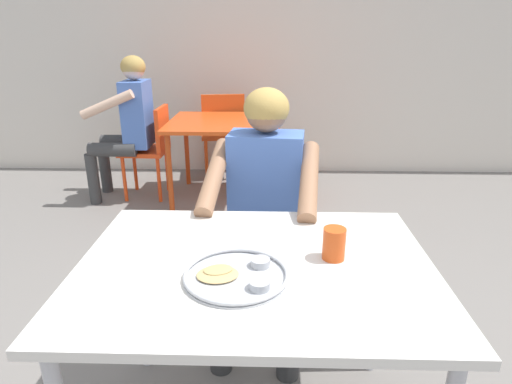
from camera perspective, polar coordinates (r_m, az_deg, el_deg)
name	(u,v)px	position (r m, az deg, el deg)	size (l,w,h in m)	color
back_wall	(272,3)	(4.62, 2.09, 23.70)	(12.00, 0.12, 3.40)	silver
table_foreground	(255,283)	(1.44, -0.08, -11.93)	(1.14, 0.85, 0.74)	silver
thali_tray	(237,275)	(1.32, -2.56, -10.86)	(0.32, 0.32, 0.03)	#B7BABF
drinking_cup	(334,243)	(1.42, 10.27, -6.60)	(0.07, 0.07, 0.11)	#D84C19
chair_foreground	(267,224)	(2.27, 1.50, -4.24)	(0.42, 0.44, 0.85)	silver
diner_foreground	(263,199)	(1.98, 0.99, -0.88)	(0.53, 0.58, 1.21)	#323232
table_background_red	(219,130)	(3.80, -4.93, 8.15)	(0.85, 0.89, 0.71)	#E04C19
chair_red_left	(152,145)	(4.00, -13.57, 6.05)	(0.40, 0.39, 0.82)	#EF4719
chair_red_right	(284,146)	(3.82, 3.74, 6.10)	(0.46, 0.48, 0.85)	#EE4818
chair_red_far	(223,129)	(4.42, -4.39, 8.25)	(0.50, 0.50, 0.87)	#D24E1A
patron_background	(128,117)	(3.95, -16.58, 9.49)	(0.55, 0.49, 1.25)	#3A3A3A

